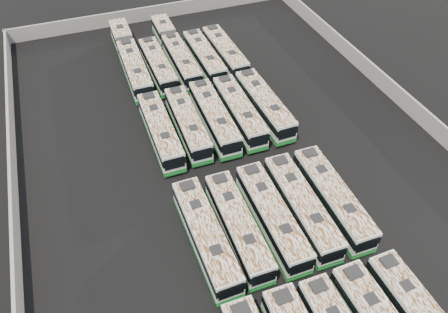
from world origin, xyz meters
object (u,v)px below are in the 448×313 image
(bus_midback_far_left, at_px, (160,131))
(bus_back_far_left, at_px, (130,58))
(bus_midfront_far_right, at_px, (332,198))
(bus_midback_left, at_px, (188,124))
(bus_midback_right, at_px, (239,112))
(bus_midback_far_right, at_px, (264,105))
(bus_midfront_left, at_px, (238,226))
(bus_back_right, at_px, (204,57))
(bus_back_far_right, at_px, (225,53))
(bus_back_center, at_px, (175,50))
(bus_back_left, at_px, (158,66))
(bus_midfront_center, at_px, (272,217))
(bus_midfront_right, at_px, (301,207))
(bus_midback_center, at_px, (214,117))
(bus_midfront_far_left, at_px, (206,236))

(bus_midback_far_left, bearing_deg, bus_back_far_left, 90.15)
(bus_midfront_far_right, bearing_deg, bus_midback_far_left, 131.03)
(bus_midfront_far_right, xyz_separation_m, bus_midback_far_left, (-12.55, 15.09, -0.02))
(bus_midback_left, distance_m, bus_midback_right, 6.20)
(bus_midback_far_right, bearing_deg, bus_back_far_left, 127.27)
(bus_midfront_left, xyz_separation_m, bus_midback_far_left, (-3.08, 14.98, 0.03))
(bus_back_right, distance_m, bus_back_far_right, 3.05)
(bus_midfront_left, distance_m, bus_back_far_right, 29.45)
(bus_midfront_left, relative_size, bus_back_center, 0.65)
(bus_midback_left, xyz_separation_m, bus_back_center, (3.12, 15.75, -0.01))
(bus_back_far_left, relative_size, bus_back_center, 1.05)
(bus_back_left, bearing_deg, bus_midback_right, -64.56)
(bus_midback_left, bearing_deg, bus_back_left, 91.61)
(bus_midfront_center, bearing_deg, bus_back_left, 97.16)
(bus_midback_far_left, relative_size, bus_midback_left, 1.02)
(bus_back_far_left, height_order, bus_back_far_right, bus_back_far_left)
(bus_midfront_center, xyz_separation_m, bus_midback_right, (3.04, 15.21, -0.00))
(bus_midfront_center, relative_size, bus_midfront_far_right, 0.99)
(bus_midfront_left, bearing_deg, bus_midfront_center, -1.04)
(bus_midfront_right, bearing_deg, bus_back_right, 91.17)
(bus_midfront_right, relative_size, bus_midback_center, 1.00)
(bus_midback_center, bearing_deg, bus_back_far_left, 112.45)
(bus_midfront_left, xyz_separation_m, bus_midback_far_right, (9.48, 15.19, 0.06))
(bus_midfront_center, relative_size, bus_back_left, 1.03)
(bus_midfront_left, relative_size, bus_back_right, 1.01)
(bus_midback_center, bearing_deg, bus_back_right, 77.13)
(bus_back_center, bearing_deg, bus_midback_far_right, -68.02)
(bus_midback_far_left, distance_m, bus_back_right, 15.89)
(bus_midfront_left, distance_m, bus_midfront_far_right, 9.47)
(bus_midback_far_left, bearing_deg, bus_midback_center, 1.56)
(bus_midback_far_right, bearing_deg, bus_midback_right, -179.17)
(bus_midfront_far_left, xyz_separation_m, bus_midfront_center, (6.25, -0.10, -0.02))
(bus_midfront_left, relative_size, bus_back_far_right, 0.99)
(bus_midfront_right, distance_m, bus_midback_left, 16.40)
(bus_midfront_far_right, distance_m, bus_back_left, 29.62)
(bus_midfront_center, relative_size, bus_midback_left, 1.02)
(bus_back_center, height_order, bus_back_far_right, bus_back_far_right)
(bus_midfront_left, height_order, bus_midfront_right, bus_midfront_right)
(bus_midfront_center, height_order, bus_back_right, bus_midfront_center)
(bus_midback_center, distance_m, bus_back_left, 13.24)
(bus_midback_right, bearing_deg, bus_back_left, 116.81)
(bus_midback_center, bearing_deg, bus_midback_right, 0.84)
(bus_midback_center, bearing_deg, bus_midfront_right, -77.57)
(bus_midback_center, bearing_deg, bus_back_far_right, 65.30)
(bus_midback_left, distance_m, bus_back_far_right, 15.80)
(bus_midback_left, distance_m, bus_back_center, 16.06)
(bus_midfront_center, bearing_deg, bus_midback_left, 102.28)
(bus_back_right, bearing_deg, bus_back_left, 177.89)
(bus_midfront_left, xyz_separation_m, bus_midfront_center, (3.25, -0.11, 0.03))
(bus_back_left, bearing_deg, bus_midfront_center, -83.99)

